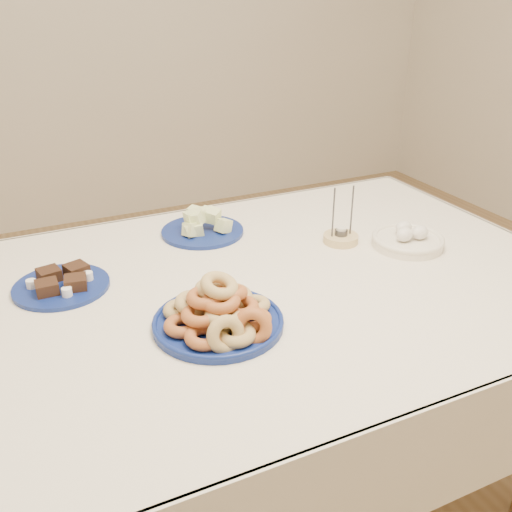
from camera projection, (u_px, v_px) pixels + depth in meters
name	position (u px, v px, depth m)	size (l,w,h in m)	color
ground	(249.00, 499.00, 1.74)	(5.00, 5.00, 0.00)	olive
dining_table	(248.00, 320.00, 1.46)	(1.71, 1.11, 0.75)	brown
donut_platter	(219.00, 313.00, 1.23)	(0.31, 0.31, 0.13)	navy
melon_plate	(202.00, 227.00, 1.68)	(0.27, 0.27, 0.08)	navy
brownie_plate	(62.00, 284.00, 1.39)	(0.25, 0.25, 0.04)	navy
candle_holder	(341.00, 237.00, 1.64)	(0.11, 0.11, 0.17)	tan
egg_bowl	(408.00, 240.00, 1.61)	(0.22, 0.22, 0.07)	#EFE6CF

